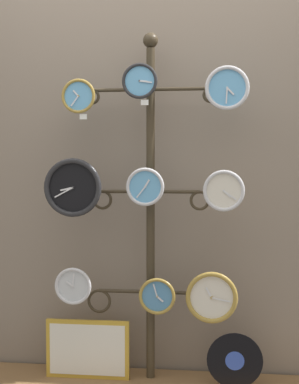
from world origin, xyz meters
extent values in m
cube|color=gray|center=(0.00, 0.57, 1.40)|extent=(4.40, 0.04, 2.80)
cylinder|color=#382D1E|center=(0.00, 0.41, 0.95)|extent=(0.05, 0.05, 1.86)
sphere|color=#382D1E|center=(0.00, 0.41, 1.92)|extent=(0.08, 0.08, 0.08)
cylinder|color=#382D1E|center=(-0.16, 0.41, 1.66)|extent=(0.32, 0.02, 0.02)
torus|color=#382D1E|center=(-0.32, 0.41, 1.62)|extent=(0.09, 0.02, 0.09)
cylinder|color=#382D1E|center=(0.16, 0.41, 1.66)|extent=(0.32, 0.02, 0.02)
torus|color=#382D1E|center=(0.32, 0.41, 1.62)|extent=(0.09, 0.02, 0.09)
cylinder|color=#382D1E|center=(-0.13, 0.41, 1.10)|extent=(0.27, 0.02, 0.02)
torus|color=#382D1E|center=(-0.27, 0.41, 1.05)|extent=(0.11, 0.02, 0.11)
cylinder|color=#382D1E|center=(0.13, 0.41, 1.10)|extent=(0.27, 0.02, 0.02)
torus|color=#382D1E|center=(0.27, 0.41, 1.05)|extent=(0.11, 0.02, 0.11)
cylinder|color=#382D1E|center=(-0.15, 0.41, 0.54)|extent=(0.29, 0.02, 0.02)
torus|color=#382D1E|center=(-0.29, 0.41, 0.48)|extent=(0.14, 0.02, 0.14)
cylinder|color=#382D1E|center=(0.15, 0.41, 0.54)|extent=(0.29, 0.02, 0.02)
torus|color=#382D1E|center=(0.29, 0.41, 0.48)|extent=(0.14, 0.02, 0.14)
cylinder|color=#60A8DB|center=(-0.38, 0.35, 1.62)|extent=(0.17, 0.02, 0.17)
torus|color=#A58438|center=(-0.38, 0.33, 1.62)|extent=(0.19, 0.02, 0.19)
cylinder|color=#A58438|center=(-0.38, 0.33, 1.62)|extent=(0.01, 0.01, 0.01)
cube|color=silver|center=(-0.40, 0.33, 1.63)|extent=(0.03, 0.00, 0.04)
cube|color=silver|center=(-0.40, 0.33, 1.59)|extent=(0.05, 0.00, 0.06)
cylinder|color=#60A8DB|center=(-0.04, 0.31, 1.69)|extent=(0.17, 0.02, 0.17)
torus|color=#262628|center=(-0.04, 0.29, 1.69)|extent=(0.19, 0.02, 0.19)
cylinder|color=#262628|center=(-0.04, 0.29, 1.69)|extent=(0.01, 0.01, 0.01)
cube|color=silver|center=(-0.02, 0.29, 1.69)|extent=(0.04, 0.00, 0.01)
cube|color=silver|center=(-0.01, 0.29, 1.68)|extent=(0.07, 0.00, 0.02)
cylinder|color=#60A8DB|center=(0.41, 0.31, 1.64)|extent=(0.21, 0.02, 0.21)
torus|color=silver|center=(0.41, 0.29, 1.64)|extent=(0.23, 0.02, 0.23)
cylinder|color=silver|center=(0.41, 0.29, 1.64)|extent=(0.01, 0.01, 0.01)
cube|color=silver|center=(0.43, 0.29, 1.63)|extent=(0.04, 0.00, 0.04)
cube|color=silver|center=(0.41, 0.29, 1.60)|extent=(0.01, 0.00, 0.08)
cylinder|color=black|center=(-0.41, 0.30, 1.12)|extent=(0.29, 0.02, 0.29)
torus|color=#262628|center=(-0.41, 0.29, 1.12)|extent=(0.32, 0.03, 0.32)
cylinder|color=#262628|center=(-0.41, 0.29, 1.12)|extent=(0.02, 0.01, 0.02)
cube|color=silver|center=(-0.44, 0.29, 1.12)|extent=(0.07, 0.00, 0.02)
cube|color=silver|center=(-0.46, 0.29, 1.10)|extent=(0.10, 0.00, 0.06)
cylinder|color=#60A8DB|center=(-0.02, 0.33, 1.13)|extent=(0.19, 0.02, 0.19)
torus|color=silver|center=(-0.02, 0.31, 1.13)|extent=(0.21, 0.02, 0.21)
cylinder|color=silver|center=(-0.02, 0.31, 1.13)|extent=(0.01, 0.01, 0.01)
cube|color=silver|center=(-0.01, 0.31, 1.15)|extent=(0.03, 0.00, 0.04)
cube|color=silver|center=(-0.04, 0.31, 1.10)|extent=(0.05, 0.00, 0.06)
cylinder|color=silver|center=(0.40, 0.32, 1.11)|extent=(0.20, 0.02, 0.20)
torus|color=silver|center=(0.40, 0.31, 1.11)|extent=(0.22, 0.02, 0.22)
cylinder|color=silver|center=(0.40, 0.31, 1.11)|extent=(0.01, 0.01, 0.01)
cube|color=silver|center=(0.42, 0.30, 1.10)|extent=(0.04, 0.00, 0.04)
cube|color=silver|center=(0.43, 0.30, 1.09)|extent=(0.07, 0.00, 0.05)
cylinder|color=silver|center=(-0.41, 0.31, 0.59)|extent=(0.19, 0.02, 0.19)
torus|color=silver|center=(-0.41, 0.29, 0.59)|extent=(0.20, 0.02, 0.20)
cylinder|color=silver|center=(-0.41, 0.29, 0.59)|extent=(0.01, 0.01, 0.01)
cube|color=silver|center=(-0.43, 0.29, 0.60)|extent=(0.04, 0.00, 0.03)
cube|color=silver|center=(-0.41, 0.29, 0.62)|extent=(0.01, 0.00, 0.07)
cylinder|color=#4C84B2|center=(0.05, 0.32, 0.54)|extent=(0.18, 0.02, 0.18)
torus|color=#A58438|center=(0.05, 0.31, 0.54)|extent=(0.20, 0.02, 0.20)
cylinder|color=#A58438|center=(0.05, 0.31, 0.54)|extent=(0.01, 0.01, 0.01)
cube|color=silver|center=(0.06, 0.31, 0.53)|extent=(0.04, 0.00, 0.03)
cube|color=silver|center=(0.04, 0.31, 0.58)|extent=(0.03, 0.00, 0.07)
cylinder|color=silver|center=(0.34, 0.33, 0.54)|extent=(0.25, 0.02, 0.25)
torus|color=#A58438|center=(0.34, 0.31, 0.54)|extent=(0.28, 0.03, 0.28)
cylinder|color=#A58438|center=(0.34, 0.31, 0.54)|extent=(0.02, 0.01, 0.02)
cube|color=silver|center=(0.32, 0.31, 0.57)|extent=(0.04, 0.00, 0.06)
cube|color=silver|center=(0.39, 0.31, 0.53)|extent=(0.10, 0.00, 0.03)
cylinder|color=black|center=(0.46, 0.31, 0.21)|extent=(0.30, 0.01, 0.30)
cylinder|color=#334FB2|center=(0.46, 0.31, 0.21)|extent=(0.10, 0.00, 0.10)
cube|color=gold|center=(-0.35, 0.35, 0.22)|extent=(0.47, 0.02, 0.33)
cube|color=white|center=(-0.35, 0.34, 0.22)|extent=(0.42, 0.00, 0.28)
cube|color=white|center=(-0.36, 0.34, 1.51)|extent=(0.04, 0.00, 0.03)
cube|color=white|center=(-0.02, 0.30, 1.58)|extent=(0.04, 0.00, 0.03)
camera|label=1|loc=(0.34, -2.51, 1.24)|focal=50.00mm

